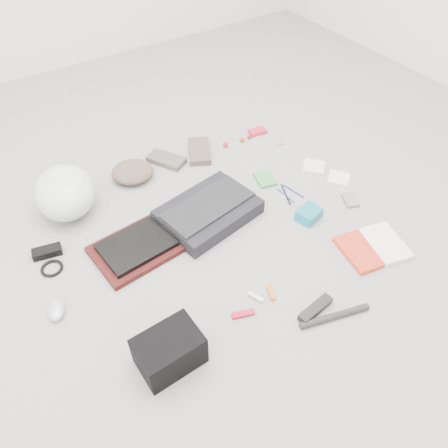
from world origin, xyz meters
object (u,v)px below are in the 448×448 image
accordion_wallet (309,214)px  bike_helmet (65,192)px  laptop (137,245)px  camera_bag (169,351)px  messenger_bag (208,212)px  book_red (360,251)px

accordion_wallet → bike_helmet: bearing=130.3°
laptop → accordion_wallet: (0.76, -0.26, -0.01)m
bike_helmet → camera_bag: bearing=-73.5°
messenger_bag → accordion_wallet: bearing=-44.1°
bike_helmet → book_red: (0.95, -0.97, -0.09)m
messenger_bag → laptop: bearing=170.7°
laptop → book_red: (0.80, -0.55, -0.02)m
laptop → bike_helmet: bearing=104.8°
laptop → book_red: laptop is taller
messenger_bag → bike_helmet: bike_helmet is taller
messenger_bag → bike_helmet: bearing=131.5°
bike_helmet → accordion_wallet: 1.14m
bike_helmet → laptop: bearing=-55.1°
messenger_bag → camera_bag: size_ratio=1.97×
laptop → accordion_wallet: 0.80m
bike_helmet → camera_bag: (0.03, -0.96, -0.03)m
laptop → bike_helmet: size_ratio=0.87×
messenger_bag → accordion_wallet: 0.47m
camera_bag → accordion_wallet: bearing=15.9°
laptop → accordion_wallet: bearing=-24.2°
bike_helmet → book_red: size_ratio=1.57×
messenger_bag → book_red: size_ratio=2.00×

